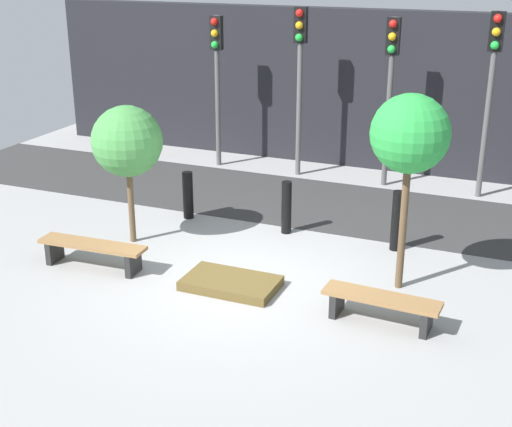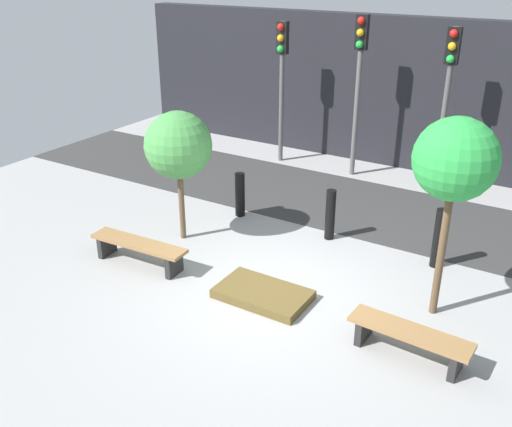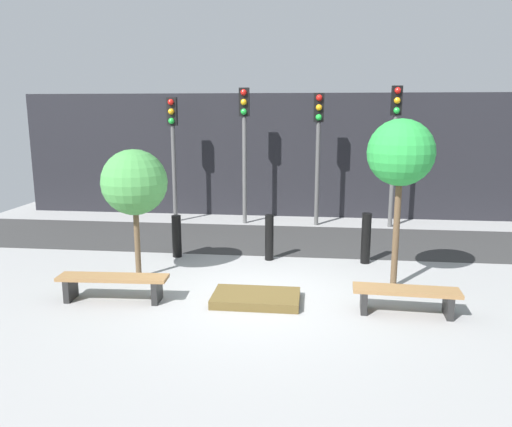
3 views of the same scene
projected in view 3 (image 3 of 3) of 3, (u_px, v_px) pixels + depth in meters
The scene contains 15 objects.
ground_plane at pixel (257, 298), 8.67m from camera, with size 18.00×18.00×0.00m, color #949494.
road_strip at pixel (275, 239), 12.62m from camera, with size 18.00×3.01×0.01m, color #323232.
building_facade at pixel (284, 155), 15.31m from camera, with size 16.20×0.50×3.72m, color black.
bench_left at pixel (113, 283), 8.50m from camera, with size 1.89×0.50×0.44m.
bench_right at pixel (406, 296), 7.96m from camera, with size 1.69×0.51×0.42m.
planter_bed at pixel (256, 298), 8.47m from camera, with size 1.47×0.88×0.15m, color brown.
tree_behind_left_bench at pixel (134, 183), 9.40m from camera, with size 1.25×1.25×2.50m.
tree_behind_right_bench at pixel (401, 154), 8.73m from camera, with size 1.18×1.18×3.07m.
bollard_far_left at pixel (177, 236), 11.05m from camera, with size 0.21×0.21×0.94m, color black.
bollard_left at pixel (269, 237), 10.82m from camera, with size 0.19×0.19×1.01m, color black.
bollard_center at pixel (366, 238), 10.58m from camera, with size 0.20×0.20×1.09m, color black.
traffic_light_west at pixel (173, 137), 14.22m from camera, with size 0.28×0.27×3.57m.
traffic_light_mid_west at pixel (244, 131), 13.95m from camera, with size 0.28×0.27×3.82m.
traffic_light_mid_east at pixel (318, 135), 13.74m from camera, with size 0.28×0.27×3.68m.
traffic_light_east at pixel (395, 131), 13.48m from camera, with size 0.28×0.27×3.86m.
Camera 3 is at (0.92, -8.14, 3.19)m, focal length 35.00 mm.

